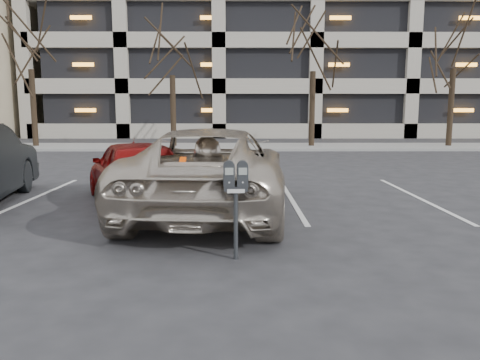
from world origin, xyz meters
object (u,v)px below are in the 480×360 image
(tree_d, at_px, (457,19))
(parking_meter, at_px, (236,186))
(suv_silver, at_px, (211,170))
(tree_a, at_px, (28,20))
(tree_b, at_px, (171,30))
(car_red, at_px, (136,171))
(tree_c, at_px, (314,23))

(tree_d, xyz_separation_m, parking_meter, (-10.78, -17.96, -5.38))
(tree_d, distance_m, suv_silver, 19.62)
(tree_a, xyz_separation_m, tree_b, (7.00, 0.00, -0.47))
(tree_d, xyz_separation_m, car_red, (-12.83, -14.30, -5.66))
(parking_meter, bearing_deg, tree_d, 55.62)
(parking_meter, xyz_separation_m, suv_silver, (-0.47, 2.88, -0.17))
(tree_c, xyz_separation_m, car_red, (-5.83, -14.30, -5.46))
(tree_b, xyz_separation_m, suv_silver, (2.75, -15.08, -5.02))
(tree_a, relative_size, tree_c, 1.02)
(tree_c, xyz_separation_m, tree_d, (7.00, 0.00, 0.20))
(tree_d, relative_size, parking_meter, 7.01)
(tree_b, bearing_deg, tree_a, 180.00)
(tree_c, distance_m, suv_silver, 16.56)
(tree_c, relative_size, parking_meter, 6.79)
(suv_silver, relative_size, car_red, 1.47)
(car_red, bearing_deg, tree_c, -134.58)
(tree_b, height_order, suv_silver, tree_b)
(tree_c, distance_m, tree_d, 7.00)
(tree_a, xyz_separation_m, suv_silver, (9.75, -15.08, -5.49))
(tree_a, bearing_deg, suv_silver, -57.12)
(tree_b, bearing_deg, parking_meter, -79.83)
(parking_meter, height_order, car_red, car_red)
(tree_b, bearing_deg, suv_silver, -79.67)
(tree_b, distance_m, tree_d, 14.01)
(tree_a, height_order, suv_silver, tree_a)
(tree_b, height_order, parking_meter, tree_b)
(tree_a, relative_size, tree_d, 0.99)
(car_red, bearing_deg, suv_silver, 131.09)
(tree_c, bearing_deg, tree_a, 180.00)
(tree_c, height_order, car_red, tree_c)
(tree_c, distance_m, car_red, 16.37)
(tree_d, bearing_deg, tree_c, 180.00)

